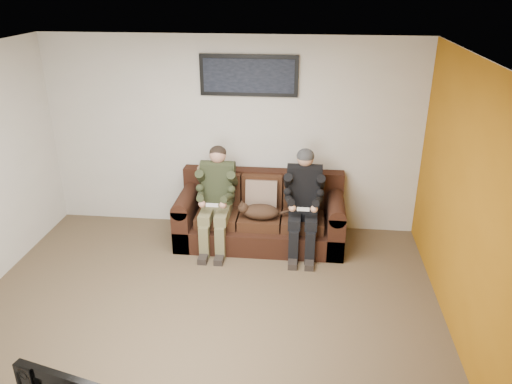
# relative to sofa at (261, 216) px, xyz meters

# --- Properties ---
(floor) EXTENTS (5.00, 5.00, 0.00)m
(floor) POSITION_rel_sofa_xyz_m (-0.44, -1.83, -0.33)
(floor) COLOR brown
(floor) RESTS_ON ground
(ceiling) EXTENTS (5.00, 5.00, 0.00)m
(ceiling) POSITION_rel_sofa_xyz_m (-0.44, -1.83, 2.27)
(ceiling) COLOR silver
(ceiling) RESTS_ON ground
(wall_back) EXTENTS (5.00, 0.00, 5.00)m
(wall_back) POSITION_rel_sofa_xyz_m (-0.44, 0.42, 0.97)
(wall_back) COLOR beige
(wall_back) RESTS_ON ground
(wall_right) EXTENTS (0.00, 4.50, 4.50)m
(wall_right) POSITION_rel_sofa_xyz_m (2.06, -1.83, 0.97)
(wall_right) COLOR beige
(wall_right) RESTS_ON ground
(accent_wall_right) EXTENTS (0.00, 4.50, 4.50)m
(accent_wall_right) POSITION_rel_sofa_xyz_m (2.05, -1.83, 0.97)
(accent_wall_right) COLOR #A46410
(accent_wall_right) RESTS_ON ground
(sofa) EXTENTS (2.15, 0.93, 0.88)m
(sofa) POSITION_rel_sofa_xyz_m (0.00, 0.00, 0.00)
(sofa) COLOR black
(sofa) RESTS_ON ground
(throw_pillow) EXTENTS (0.41, 0.20, 0.41)m
(throw_pillow) POSITION_rel_sofa_xyz_m (0.00, 0.04, 0.29)
(throw_pillow) COLOR #886B59
(throw_pillow) RESTS_ON sofa
(throw_blanket) EXTENTS (0.44, 0.21, 0.08)m
(throw_blanket) POSITION_rel_sofa_xyz_m (-0.65, 0.27, 0.55)
(throw_blanket) COLOR #C6B291
(throw_blanket) RESTS_ON sofa
(person_left) EXTENTS (0.51, 0.87, 1.29)m
(person_left) POSITION_rel_sofa_xyz_m (-0.55, -0.18, 0.39)
(person_left) COLOR #6C6744
(person_left) RESTS_ON sofa
(person_right) EXTENTS (0.51, 0.86, 1.29)m
(person_right) POSITION_rel_sofa_xyz_m (0.55, -0.18, 0.39)
(person_right) COLOR black
(person_right) RESTS_ON sofa
(cat) EXTENTS (0.66, 0.26, 0.24)m
(cat) POSITION_rel_sofa_xyz_m (0.00, -0.27, 0.20)
(cat) COLOR #432A1A
(cat) RESTS_ON sofa
(framed_poster) EXTENTS (1.25, 0.05, 0.52)m
(framed_poster) POSITION_rel_sofa_xyz_m (-0.20, 0.39, 1.77)
(framed_poster) COLOR black
(framed_poster) RESTS_ON wall_back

